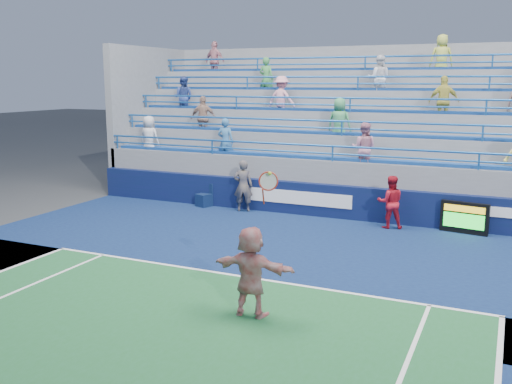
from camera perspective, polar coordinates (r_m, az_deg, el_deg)
The scene contains 8 objects.
ground at distance 13.27m, azimuth -1.06°, elevation -8.58°, with size 120.00×120.00×0.00m, color #333538.
sponsor_wall at distance 18.98m, azimuth 7.38°, elevation -0.90°, with size 18.00×0.32×1.10m.
bleacher_stand at distance 22.40m, azimuth 10.26°, elevation 3.44°, with size 18.00×5.60×6.13m.
serve_speed_board at distance 17.92m, azimuth 20.12°, elevation -2.45°, with size 1.38×0.36×0.95m.
judge_chair at distance 20.57m, azimuth -5.20°, elevation -0.73°, with size 0.60×0.61×0.83m.
tennis_player at distance 10.96m, azimuth -0.49°, elevation -7.94°, with size 1.65×0.54×2.85m.
line_judge at distance 19.60m, azimuth -1.29°, elevation 0.61°, with size 0.66×0.43×1.80m, color #141B38.
ball_girl at distance 17.86m, azimuth 13.29°, elevation -0.99°, with size 0.80×0.62×1.64m, color #AE1323.
Camera 1 is at (5.37, -11.28, 4.47)m, focal length 40.00 mm.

